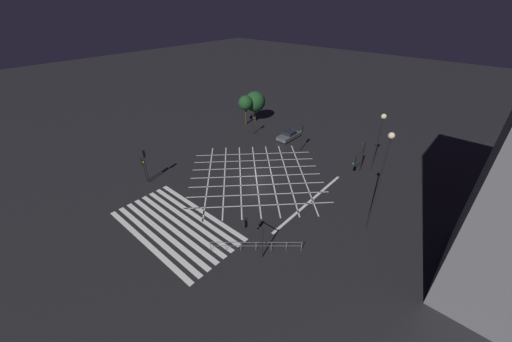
# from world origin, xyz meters

# --- Properties ---
(ground_plane) EXTENTS (200.00, 200.00, 0.00)m
(ground_plane) POSITION_xyz_m (0.00, 0.00, 0.00)
(ground_plane) COLOR black
(road_markings) EXTENTS (20.04, 25.54, 0.01)m
(road_markings) POSITION_xyz_m (0.35, -7.24, 0.00)
(road_markings) COLOR silver
(road_markings) RESTS_ON ground_plane
(traffic_light_ne_main) EXTENTS (0.39, 0.36, 4.14)m
(traffic_light_ne_main) POSITION_xyz_m (9.27, 9.67, 2.96)
(traffic_light_ne_main) COLOR black
(traffic_light_ne_main) RESTS_ON ground_plane
(traffic_light_nw_main) EXTENTS (0.39, 0.36, 3.67)m
(traffic_light_nw_main) POSITION_xyz_m (-8.64, 9.21, 2.63)
(traffic_light_nw_main) COLOR black
(traffic_light_nw_main) RESTS_ON ground_plane
(traffic_light_sw_cross) EXTENTS (0.36, 0.39, 4.39)m
(traffic_light_sw_cross) POSITION_xyz_m (-8.89, -9.56, 3.12)
(traffic_light_sw_cross) COLOR black
(traffic_light_sw_cross) RESTS_ON ground_plane
(traffic_light_median_north) EXTENTS (0.36, 0.39, 4.05)m
(traffic_light_median_north) POSITION_xyz_m (0.34, 9.38, 2.89)
(traffic_light_median_north) COLOR black
(traffic_light_median_north) RESTS_ON ground_plane
(traffic_light_sw_main) EXTENTS (0.39, 0.36, 3.29)m
(traffic_light_sw_main) POSITION_xyz_m (-9.17, -9.70, 2.35)
(traffic_light_sw_main) COLOR black
(traffic_light_sw_main) RESTS_ON ground_plane
(traffic_light_ne_cross) EXTENTS (0.36, 2.65, 3.28)m
(traffic_light_ne_cross) POSITION_xyz_m (9.35, 7.91, 2.41)
(traffic_light_ne_cross) COLOR black
(traffic_light_ne_cross) RESTS_ON ground_plane
(traffic_light_se_main) EXTENTS (2.18, 0.36, 3.39)m
(traffic_light_se_main) POSITION_xyz_m (7.86, -9.51, 2.47)
(traffic_light_se_main) COLOR black
(traffic_light_se_main) RESTS_ON ground_plane
(street_lamp_east) EXTENTS (0.54, 0.54, 10.20)m
(street_lamp_east) POSITION_xyz_m (14.41, -0.15, 7.17)
(street_lamp_east) COLOR black
(street_lamp_east) RESTS_ON ground_plane
(street_lamp_west) EXTENTS (0.63, 0.63, 7.72)m
(street_lamp_west) POSITION_xyz_m (10.36, 10.80, 6.05)
(street_lamp_west) COLOR black
(street_lamp_west) RESTS_ON ground_plane
(street_tree_near) EXTENTS (2.51, 2.51, 5.13)m
(street_tree_near) POSITION_xyz_m (-12.60, 11.74, 3.84)
(street_tree_near) COLOR #38281C
(street_tree_near) RESTS_ON ground_plane
(street_tree_far) EXTENTS (3.56, 3.56, 5.38)m
(street_tree_far) POSITION_xyz_m (-12.38, 13.91, 3.59)
(street_tree_far) COLOR #38281C
(street_tree_far) RESTS_ON ground_plane
(waiting_car) EXTENTS (1.80, 4.22, 1.30)m
(waiting_car) POSITION_xyz_m (-3.34, 11.70, 0.61)
(waiting_car) COLOR #474C51
(waiting_car) RESTS_ON ground_plane
(pedestrian_railing) EXTENTS (6.10, 5.35, 1.05)m
(pedestrian_railing) POSITION_xyz_m (8.13, -9.30, 0.67)
(pedestrian_railing) COLOR gray
(pedestrian_railing) RESTS_ON ground_plane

